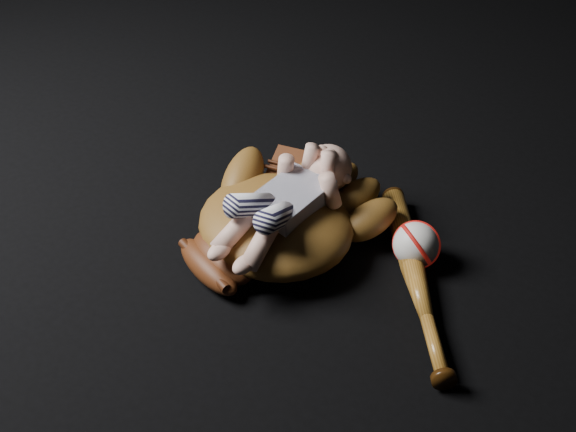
{
  "coord_description": "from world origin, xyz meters",
  "views": [
    {
      "loc": [
        0.61,
        -0.87,
        0.87
      ],
      "look_at": [
        0.03,
        -0.05,
        0.07
      ],
      "focal_mm": 45.0,
      "sensor_mm": 36.0,
      "label": 1
    }
  ],
  "objects_px": {
    "baseball_glove": "(275,218)",
    "baseball_bat": "(416,277)",
    "newborn_baby": "(281,201)",
    "baseball": "(416,245)"
  },
  "relations": [
    {
      "from": "baseball_glove",
      "to": "newborn_baby",
      "type": "bearing_deg",
      "value": -6.67
    },
    {
      "from": "baseball_bat",
      "to": "baseball",
      "type": "bearing_deg",
      "value": 118.22
    },
    {
      "from": "baseball_glove",
      "to": "newborn_baby",
      "type": "xyz_separation_m",
      "value": [
        0.02,
        -0.01,
        0.05
      ]
    },
    {
      "from": "baseball",
      "to": "newborn_baby",
      "type": "bearing_deg",
      "value": -151.52
    },
    {
      "from": "baseball",
      "to": "baseball_glove",
      "type": "bearing_deg",
      "value": -155.26
    },
    {
      "from": "baseball_glove",
      "to": "baseball_bat",
      "type": "relative_size",
      "value": 0.91
    },
    {
      "from": "baseball",
      "to": "baseball_bat",
      "type": "bearing_deg",
      "value": -61.78
    },
    {
      "from": "baseball_glove",
      "to": "newborn_baby",
      "type": "height_order",
      "value": "newborn_baby"
    },
    {
      "from": "baseball_bat",
      "to": "baseball",
      "type": "height_order",
      "value": "baseball"
    },
    {
      "from": "newborn_baby",
      "to": "baseball_glove",
      "type": "bearing_deg",
      "value": 156.95
    }
  ]
}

